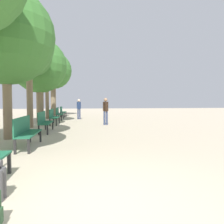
# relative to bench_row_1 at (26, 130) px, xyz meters

# --- Properties ---
(ground_plane) EXTENTS (80.00, 80.00, 0.00)m
(ground_plane) POSITION_rel_bench_row_1_xyz_m (1.72, -4.14, -0.54)
(ground_plane) COLOR #B7A88E
(bench_row_1) EXTENTS (0.44, 1.84, 0.94)m
(bench_row_1) POSITION_rel_bench_row_1_xyz_m (0.00, 0.00, 0.00)
(bench_row_1) COLOR #1E6042
(bench_row_1) RESTS_ON ground_plane
(bench_row_2) EXTENTS (0.44, 1.84, 0.94)m
(bench_row_2) POSITION_rel_bench_row_1_xyz_m (0.00, 3.36, 0.00)
(bench_row_2) COLOR #1E6042
(bench_row_2) RESTS_ON ground_plane
(bench_row_3) EXTENTS (0.44, 1.84, 0.94)m
(bench_row_3) POSITION_rel_bench_row_1_xyz_m (0.00, 6.72, 0.00)
(bench_row_3) COLOR #1E6042
(bench_row_3) RESTS_ON ground_plane
(bench_row_4) EXTENTS (0.44, 1.84, 0.94)m
(bench_row_4) POSITION_rel_bench_row_1_xyz_m (0.00, 10.09, 0.00)
(bench_row_4) COLOR #1E6042
(bench_row_4) RESTS_ON ground_plane
(bench_row_5) EXTENTS (0.44, 1.84, 0.94)m
(bench_row_5) POSITION_rel_bench_row_1_xyz_m (0.00, 13.45, 0.00)
(bench_row_5) COLOR #1E6042
(bench_row_5) RESTS_ON ground_plane
(tree_row_1) EXTENTS (3.56, 3.56, 5.58)m
(tree_row_1) POSITION_rel_bench_row_1_xyz_m (-1.03, 1.64, 3.24)
(tree_row_1) COLOR #7A664C
(tree_row_1) RESTS_ON ground_plane
(tree_row_2) EXTENTS (2.46, 2.46, 5.15)m
(tree_row_2) POSITION_rel_bench_row_1_xyz_m (-1.03, 5.25, 3.32)
(tree_row_2) COLOR #7A664C
(tree_row_2) RESTS_ON ground_plane
(tree_row_3) EXTENTS (3.60, 3.60, 5.58)m
(tree_row_3) POSITION_rel_bench_row_1_xyz_m (-1.03, 8.23, 3.20)
(tree_row_3) COLOR #7A664C
(tree_row_3) RESTS_ON ground_plane
(tree_row_4) EXTENTS (2.25, 2.25, 5.53)m
(tree_row_4) POSITION_rel_bench_row_1_xyz_m (-1.03, 11.39, 3.80)
(tree_row_4) COLOR #7A664C
(tree_row_4) RESTS_ON ground_plane
(tree_row_5) EXTENTS (3.66, 3.66, 6.31)m
(tree_row_5) POSITION_rel_bench_row_1_xyz_m (-1.03, 15.45, 3.88)
(tree_row_5) COLOR #7A664C
(tree_row_5) RESTS_ON ground_plane
(pedestrian_near) EXTENTS (0.32, 0.22, 1.59)m
(pedestrian_near) POSITION_rel_bench_row_1_xyz_m (1.53, 10.44, 0.37)
(pedestrian_near) COLOR #384260
(pedestrian_near) RESTS_ON ground_plane
(pedestrian_mid) EXTENTS (0.33, 0.28, 1.62)m
(pedestrian_mid) POSITION_rel_bench_row_1_xyz_m (3.14, 5.98, 0.39)
(pedestrian_mid) COLOR #384260
(pedestrian_mid) RESTS_ON ground_plane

